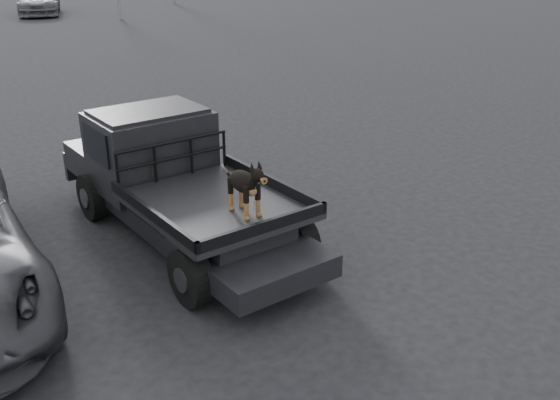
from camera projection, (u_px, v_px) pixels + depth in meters
ground at (244, 282)px, 8.32m from camera, size 120.00×120.00×0.00m
flatbed_ute at (183, 210)px, 9.35m from camera, size 2.00×5.40×0.92m
ute_cab at (150, 137)px, 9.70m from camera, size 1.72×1.30×0.88m
headache_rack at (174, 160)px, 9.21m from camera, size 1.80×0.08×0.55m
dog at (244, 186)px, 7.99m from camera, size 0.32×0.60×0.74m
distant_car_b at (39, 0)px, 35.35m from camera, size 3.82×5.66×1.52m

